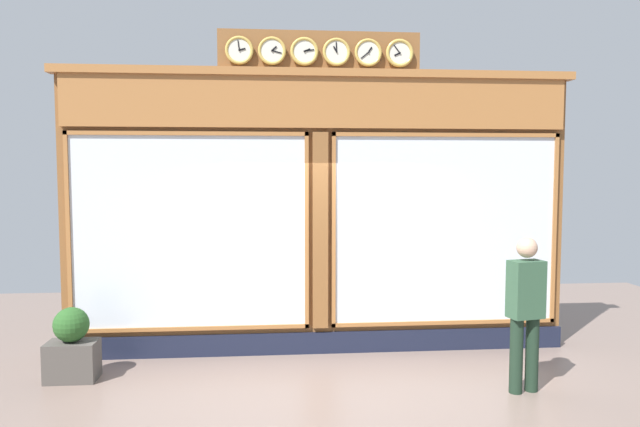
% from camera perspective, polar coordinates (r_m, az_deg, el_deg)
% --- Properties ---
extents(shop_facade, '(6.70, 0.42, 4.18)m').
position_cam_1_polar(shop_facade, '(7.61, -0.08, 0.32)').
color(shop_facade, brown).
rests_on(shop_facade, ground_plane).
extents(pedestrian, '(0.40, 0.29, 1.69)m').
position_cam_1_polar(pedestrian, '(6.67, 19.62, -8.74)').
color(pedestrian, '#1C2F21').
rests_on(pedestrian, ground_plane).
extents(planter_box, '(0.56, 0.36, 0.45)m').
position_cam_1_polar(planter_box, '(7.39, -23.26, -13.22)').
color(planter_box, '#4C4742').
rests_on(planter_box, ground_plane).
extents(planter_shrub, '(0.40, 0.40, 0.40)m').
position_cam_1_polar(planter_shrub, '(7.28, -23.36, -10.04)').
color(planter_shrub, '#285623').
rests_on(planter_shrub, planter_box).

